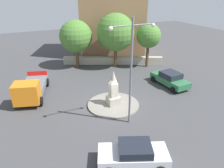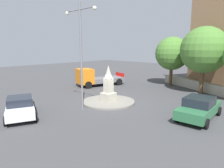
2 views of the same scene
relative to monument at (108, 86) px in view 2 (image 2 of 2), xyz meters
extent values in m
plane|color=#424244|center=(0.00, 0.00, -1.46)|extent=(80.00, 80.00, 0.00)
cylinder|color=gray|center=(0.00, 0.00, -1.39)|extent=(4.63, 4.63, 0.15)
cube|color=#B2AA99|center=(0.00, 0.00, -0.94)|extent=(1.05, 1.05, 0.74)
cube|color=#B2AA99|center=(0.00, 0.00, 0.08)|extent=(0.65, 0.65, 1.29)
cone|color=#B2AA99|center=(0.00, 0.00, 1.28)|extent=(0.71, 0.71, 1.13)
cylinder|color=slate|center=(0.02, -2.91, 2.55)|extent=(0.16, 0.16, 8.02)
cylinder|color=slate|center=(-0.76, -2.91, 6.03)|extent=(1.58, 0.08, 0.08)
cylinder|color=slate|center=(0.81, -2.91, 6.03)|extent=(1.58, 0.08, 0.08)
sphere|color=#F2EACC|center=(-1.55, -2.91, 5.93)|extent=(0.28, 0.28, 0.28)
sphere|color=#F2EACC|center=(1.60, -2.91, 5.93)|extent=(0.28, 0.28, 0.28)
cube|color=#2D6B42|center=(7.33, 1.39, -0.82)|extent=(2.13, 4.59, 0.63)
cube|color=#1E232D|center=(7.33, 1.33, -0.22)|extent=(1.82, 2.09, 0.57)
cylinder|color=black|center=(6.31, 2.90, -1.14)|extent=(0.26, 0.65, 0.64)
cylinder|color=black|center=(8.15, 3.02, -1.14)|extent=(0.26, 0.65, 0.64)
cylinder|color=black|center=(6.51, -0.23, -1.14)|extent=(0.26, 0.65, 0.64)
cylinder|color=black|center=(8.35, -0.11, -1.14)|extent=(0.26, 0.65, 0.64)
cube|color=silver|center=(-1.90, -6.89, -0.83)|extent=(4.49, 3.20, 0.62)
cube|color=#1E232D|center=(-1.81, -6.93, -0.26)|extent=(2.37, 2.21, 0.51)
cylinder|color=black|center=(-0.23, -6.65, -1.14)|extent=(0.68, 0.45, 0.64)
cylinder|color=black|center=(-0.90, -8.25, -1.14)|extent=(0.68, 0.45, 0.64)
cylinder|color=black|center=(-2.90, -5.53, -1.14)|extent=(0.68, 0.45, 0.64)
cylinder|color=black|center=(-3.57, -7.13, -1.14)|extent=(0.68, 0.45, 0.64)
cube|color=orange|center=(-6.95, 2.98, -0.14)|extent=(2.52, 2.21, 1.80)
cube|color=slate|center=(-6.10, 5.79, -0.78)|extent=(3.26, 4.66, 0.52)
cube|color=red|center=(-5.51, 7.79, -0.27)|extent=(1.98, 0.64, 0.50)
cylinder|color=black|center=(-5.92, 2.66, -1.04)|extent=(0.51, 0.88, 0.84)
cylinder|color=black|center=(-7.97, 3.27, -1.04)|extent=(0.51, 0.88, 0.84)
cylinder|color=black|center=(-4.71, 6.72, -1.04)|extent=(0.51, 0.88, 0.84)
cylinder|color=black|center=(-6.76, 7.33, -1.04)|extent=(0.51, 0.88, 0.84)
cube|color=#B2AA99|center=(4.71, 10.30, -0.95)|extent=(12.55, 6.24, 1.01)
cylinder|color=brown|center=(4.60, 9.25, -0.02)|extent=(0.44, 0.44, 2.87)
sphere|color=#4C7F33|center=(4.60, 9.25, 3.08)|extent=(4.74, 4.74, 4.74)
cylinder|color=brown|center=(0.02, 11.35, -0.18)|extent=(0.41, 0.41, 2.57)
sphere|color=#4C7F33|center=(0.02, 11.35, 2.56)|extent=(4.14, 4.14, 4.14)
camera|label=1|loc=(-7.10, -15.29, 8.31)|focal=34.45mm
camera|label=2|loc=(12.15, -12.36, 3.45)|focal=32.47mm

